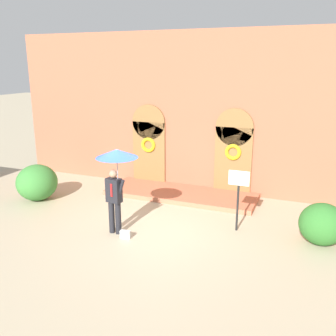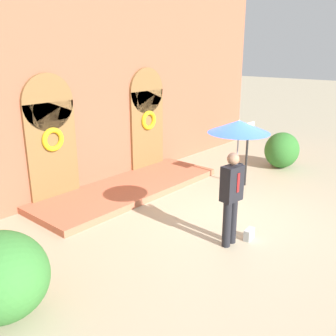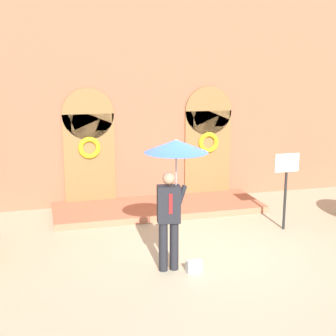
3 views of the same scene
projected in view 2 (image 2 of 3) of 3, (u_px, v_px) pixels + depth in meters
The scene contains 6 objects.
ground_plane at pixel (230, 226), 7.85m from camera, with size 80.00×80.00×0.00m, color tan.
building_facade at pixel (96, 84), 9.62m from camera, with size 14.00×2.30×5.60m.
person_with_umbrella at pixel (237, 146), 6.62m from camera, with size 1.10×1.10×2.36m.
handbag at pixel (249, 234), 7.27m from camera, with size 0.28×0.12×0.22m, color #B7B7B2.
sign_post at pixel (247, 144), 9.84m from camera, with size 0.56×0.06×1.72m.
shrub_right at pixel (282, 150), 11.58m from camera, with size 1.16×1.03×1.10m, color #2D6B28.
Camera 2 is at (-6.23, -3.66, 3.55)m, focal length 40.00 mm.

